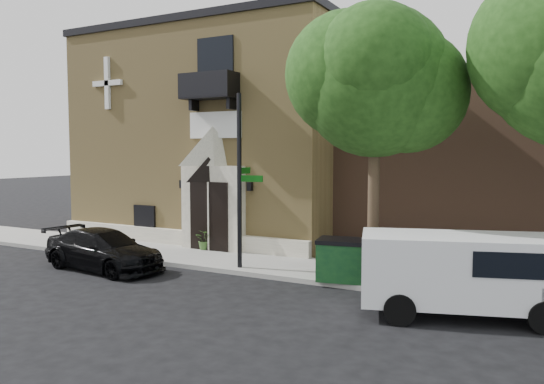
# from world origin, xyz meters

# --- Properties ---
(ground) EXTENTS (120.00, 120.00, 0.00)m
(ground) POSITION_xyz_m (0.00, 0.00, 0.00)
(ground) COLOR black
(ground) RESTS_ON ground
(sidewalk) EXTENTS (42.00, 3.00, 0.15)m
(sidewalk) POSITION_xyz_m (1.00, 1.50, 0.07)
(sidewalk) COLOR gray
(sidewalk) RESTS_ON ground
(church) EXTENTS (12.20, 11.01, 9.30)m
(church) POSITION_xyz_m (-2.99, 7.95, 4.63)
(church) COLOR tan
(church) RESTS_ON ground
(street_tree_left) EXTENTS (4.97, 4.38, 7.77)m
(street_tree_left) POSITION_xyz_m (6.03, 0.35, 5.87)
(street_tree_left) COLOR #38281C
(street_tree_left) RESTS_ON sidewalk
(black_sedan) EXTENTS (4.74, 2.33, 1.33)m
(black_sedan) POSITION_xyz_m (-2.56, -1.35, 0.66)
(black_sedan) COLOR black
(black_sedan) RESTS_ON ground
(cargo_van) EXTENTS (5.07, 3.19, 1.94)m
(cargo_van) POSITION_xyz_m (8.86, -1.03, 1.08)
(cargo_van) COLOR white
(cargo_van) RESTS_ON ground
(street_sign) EXTENTS (0.92, 0.89, 5.58)m
(street_sign) POSITION_xyz_m (1.59, 0.49, 2.96)
(street_sign) COLOR black
(street_sign) RESTS_ON sidewalk
(fire_hydrant) EXTENTS (0.44, 0.35, 0.77)m
(fire_hydrant) POSITION_xyz_m (4.66, 0.23, 0.53)
(fire_hydrant) COLOR #A02807
(fire_hydrant) RESTS_ON sidewalk
(dumpster) EXTENTS (2.00, 1.36, 1.21)m
(dumpster) POSITION_xyz_m (5.32, 0.44, 0.76)
(dumpster) COLOR #0E351B
(dumpster) RESTS_ON sidewalk
(planter) EXTENTS (0.75, 0.67, 0.76)m
(planter) POSITION_xyz_m (-1.22, 2.51, 0.53)
(planter) COLOR #41692D
(planter) RESTS_ON sidewalk
(pedestrian_near) EXTENTS (0.65, 0.56, 1.50)m
(pedestrian_near) POSITION_xyz_m (6.66, 0.76, 0.90)
(pedestrian_near) COLOR black
(pedestrian_near) RESTS_ON sidewalk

